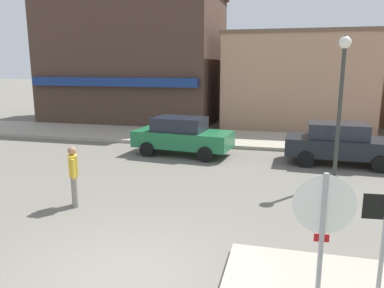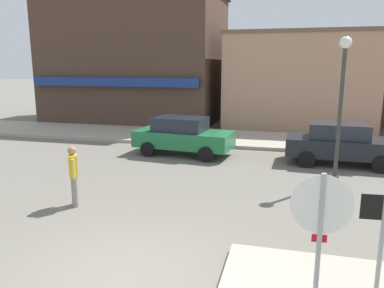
{
  "view_description": "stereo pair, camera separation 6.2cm",
  "coord_description": "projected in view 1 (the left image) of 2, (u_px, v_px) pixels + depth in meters",
  "views": [
    {
      "loc": [
        2.57,
        -5.42,
        3.67
      ],
      "look_at": [
        0.1,
        4.5,
        1.5
      ],
      "focal_mm": 35.0,
      "sensor_mm": 36.0,
      "label": 1
    },
    {
      "loc": [
        2.63,
        -5.41,
        3.67
      ],
      "look_at": [
        0.1,
        4.5,
        1.5
      ],
      "focal_mm": 35.0,
      "sensor_mm": 36.0,
      "label": 2
    }
  ],
  "objects": [
    {
      "name": "ground_plane",
      "position": [
        124.0,
        280.0,
        6.51
      ],
      "size": [
        160.0,
        160.0,
        0.0
      ],
      "primitive_type": "plane",
      "color": "#6B665B"
    },
    {
      "name": "kerb_far",
      "position": [
        230.0,
        138.0,
        18.63
      ],
      "size": [
        80.0,
        4.0,
        0.15
      ],
      "primitive_type": "cube",
      "color": "#A89E8C",
      "rests_on": "ground"
    },
    {
      "name": "building_storefront_left_near",
      "position": [
        296.0,
        80.0,
        22.93
      ],
      "size": [
        8.52,
        6.52,
        5.53
      ],
      "color": "tan",
      "rests_on": "ground"
    },
    {
      "name": "one_way_sign",
      "position": [
        383.0,
        247.0,
        4.9
      ],
      "size": [
        0.6,
        0.07,
        2.1
      ],
      "color": "#9E9EA3",
      "rests_on": "ground"
    },
    {
      "name": "pedestrian_crossing_near",
      "position": [
        73.0,
        174.0,
        9.75
      ],
      "size": [
        0.38,
        0.51,
        1.61
      ],
      "color": "gray",
      "rests_on": "ground"
    },
    {
      "name": "parked_car_second",
      "position": [
        340.0,
        143.0,
        13.94
      ],
      "size": [
        4.07,
        2.02,
        1.56
      ],
      "color": "black",
      "rests_on": "ground"
    },
    {
      "name": "lamp_post",
      "position": [
        341.0,
        89.0,
        11.25
      ],
      "size": [
        0.36,
        0.36,
        4.54
      ],
      "color": "#333833",
      "rests_on": "ground"
    },
    {
      "name": "parked_car_nearest",
      "position": [
        182.0,
        135.0,
        15.46
      ],
      "size": [
        4.16,
        2.21,
        1.56
      ],
      "color": "#1E6B3D",
      "rests_on": "ground"
    },
    {
      "name": "building_corner_shop",
      "position": [
        137.0,
        58.0,
        25.01
      ],
      "size": [
        11.13,
        8.12,
        8.27
      ],
      "color": "#473328",
      "rests_on": "ground"
    },
    {
      "name": "stop_sign",
      "position": [
        322.0,
        229.0,
        4.99
      ],
      "size": [
        0.82,
        0.09,
        2.3
      ],
      "color": "#9E9EA3",
      "rests_on": "ground"
    }
  ]
}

